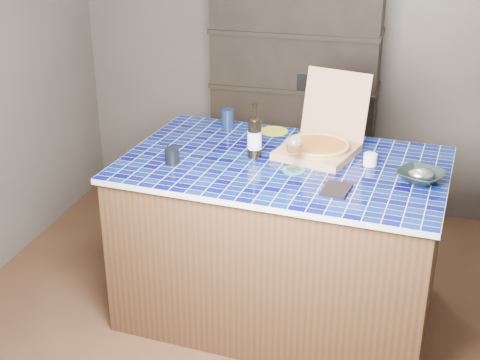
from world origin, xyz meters
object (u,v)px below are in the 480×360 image
(mead_bottle, at_px, (255,136))
(kitchen_island, at_px, (282,239))
(pizza_box, at_px, (319,144))
(wine_glass, at_px, (294,146))
(bowl, at_px, (421,176))
(dvd_case, at_px, (336,189))

(mead_bottle, bearing_deg, kitchen_island, -12.23)
(pizza_box, xyz_separation_m, wine_glass, (-0.09, -0.28, 0.08))
(bowl, bearing_deg, mead_bottle, 173.18)
(pizza_box, distance_m, wine_glass, 0.31)
(mead_bottle, relative_size, bowl, 1.34)
(bowl, bearing_deg, pizza_box, 156.77)
(pizza_box, xyz_separation_m, mead_bottle, (-0.35, -0.14, 0.06))
(pizza_box, bearing_deg, wine_glass, -93.00)
(mead_bottle, bearing_deg, dvd_case, -33.64)
(kitchen_island, relative_size, pizza_box, 3.26)
(dvd_case, distance_m, bowl, 0.47)
(kitchen_island, bearing_deg, pizza_box, 50.59)
(pizza_box, height_order, bowl, pizza_box)
(wine_glass, height_order, bowl, wine_glass)
(dvd_case, height_order, bowl, bowl)
(wine_glass, bearing_deg, bowl, 3.03)
(pizza_box, height_order, wine_glass, pizza_box)
(pizza_box, bearing_deg, mead_bottle, -143.48)
(pizza_box, bearing_deg, dvd_case, -55.64)
(kitchen_island, distance_m, bowl, 0.91)
(wine_glass, xyz_separation_m, bowl, (0.67, 0.04, -0.11))
(wine_glass, distance_m, dvd_case, 0.35)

